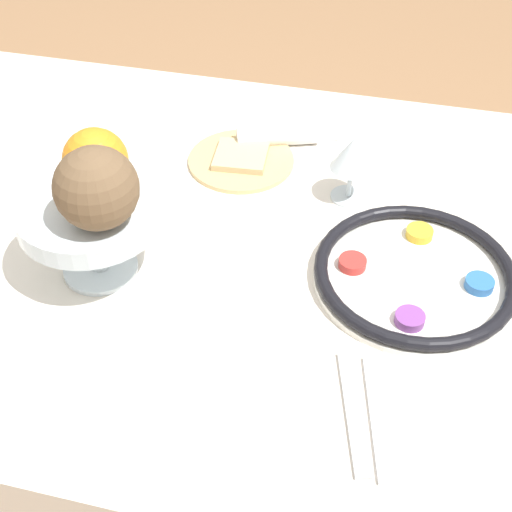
% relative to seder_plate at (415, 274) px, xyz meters
% --- Properties ---
extents(ground_plane, '(8.00, 8.00, 0.00)m').
position_rel_seder_plate_xyz_m(ground_plane, '(0.23, -0.04, -0.78)').
color(ground_plane, '#99704C').
extents(dining_table, '(1.57, 0.95, 0.76)m').
position_rel_seder_plate_xyz_m(dining_table, '(0.23, -0.04, -0.40)').
color(dining_table, silver).
rests_on(dining_table, ground_plane).
extents(seder_plate, '(0.29, 0.29, 0.03)m').
position_rel_seder_plate_xyz_m(seder_plate, '(0.00, 0.00, 0.00)').
color(seder_plate, white).
rests_on(seder_plate, dining_table).
extents(wine_glass, '(0.07, 0.07, 0.12)m').
position_rel_seder_plate_xyz_m(wine_glass, '(0.12, -0.18, 0.07)').
color(wine_glass, silver).
rests_on(wine_glass, dining_table).
extents(fruit_stand, '(0.20, 0.20, 0.13)m').
position_rel_seder_plate_xyz_m(fruit_stand, '(0.46, 0.09, 0.09)').
color(fruit_stand, silver).
rests_on(fruit_stand, dining_table).
extents(orange_fruit, '(0.09, 0.09, 0.09)m').
position_rel_seder_plate_xyz_m(orange_fruit, '(0.45, 0.05, 0.16)').
color(orange_fruit, orange).
rests_on(orange_fruit, fruit_stand).
extents(coconut, '(0.11, 0.11, 0.11)m').
position_rel_seder_plate_xyz_m(coconut, '(0.42, 0.12, 0.17)').
color(coconut, brown).
rests_on(coconut, fruit_stand).
extents(bread_plate, '(0.19, 0.19, 0.02)m').
position_rel_seder_plate_xyz_m(bread_plate, '(0.32, -0.23, -0.01)').
color(bread_plate, tan).
rests_on(bread_plate, dining_table).
extents(napkin_roll, '(0.15, 0.08, 0.04)m').
position_rel_seder_plate_xyz_m(napkin_roll, '(0.27, -0.30, 0.00)').
color(napkin_roll, white).
rests_on(napkin_roll, dining_table).
extents(fork_left, '(0.06, 0.18, 0.01)m').
position_rel_seder_plate_xyz_m(fork_left, '(0.02, 0.25, -0.01)').
color(fork_left, silver).
rests_on(fork_left, dining_table).
extents(fork_right, '(0.07, 0.18, 0.01)m').
position_rel_seder_plate_xyz_m(fork_right, '(0.05, 0.25, -0.01)').
color(fork_right, silver).
rests_on(fork_right, dining_table).
extents(spoon, '(0.16, 0.03, 0.01)m').
position_rel_seder_plate_xyz_m(spoon, '(0.25, -0.34, -0.01)').
color(spoon, silver).
rests_on(spoon, dining_table).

